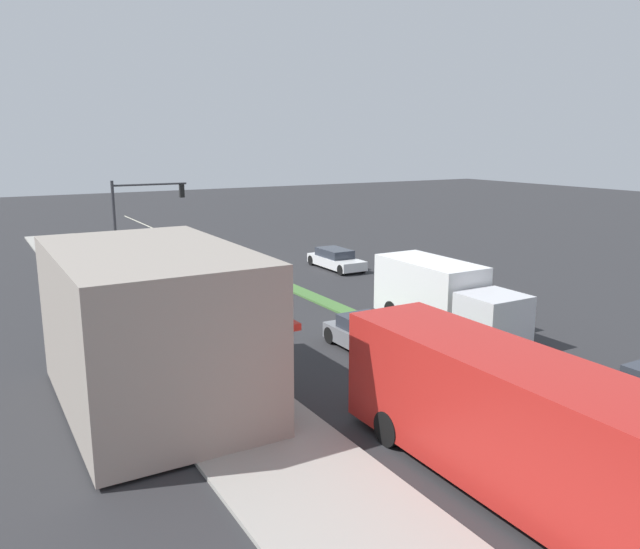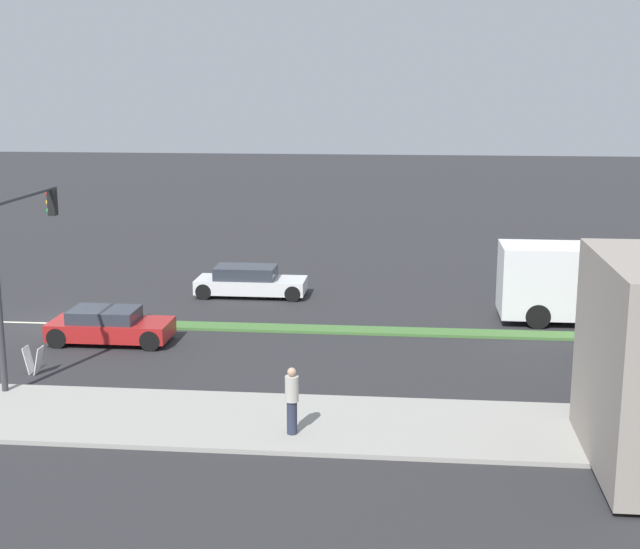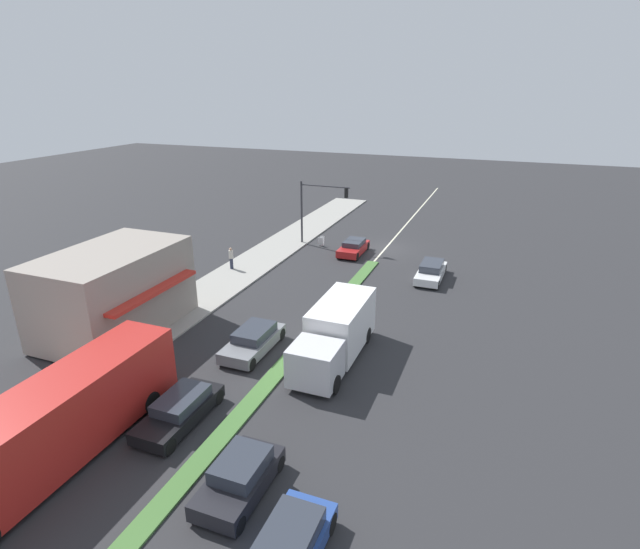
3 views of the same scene
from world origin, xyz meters
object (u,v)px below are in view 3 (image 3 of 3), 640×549
Objects in this scene: pedestrian at (231,258)px; hatchback_red at (353,247)px; warning_aframe_sign at (321,241)px; delivery_truck at (336,332)px; city_bus at (57,421)px; suv_black at (180,410)px; traffic_signal_main at (316,203)px; sedan_dark at (240,477)px; suv_grey at (253,340)px; van_white at (431,271)px.

pedestrian reaches higher than hatchback_red.
warning_aframe_sign is 19.83m from delivery_truck.
city_bus is 2.48× the size of suv_black.
delivery_truck is 17.55m from hatchback_red.
pedestrian is (3.76, 8.57, -2.87)m from traffic_signal_main.
city_bus reaches higher than sedan_dark.
suv_black is at bearing 59.91° from delivery_truck.
suv_grey is at bearing 125.75° from pedestrian.
delivery_truck is (-12.09, 9.66, 0.44)m from pedestrian.
city_bus reaches higher than delivery_truck.
delivery_truck reaches higher than warning_aframe_sign.
traffic_signal_main is 19.91m from suv_grey.
suv_black is at bearing -30.30° from sedan_dark.
traffic_signal_main is 1.26× the size of suv_grey.
warning_aframe_sign is at bearing -74.53° from sedan_dark.
warning_aframe_sign is (-0.48, 0.05, -3.47)m from traffic_signal_main.
pedestrian is 10.61m from hatchback_red.
delivery_truck is 1.69× the size of suv_grey.
pedestrian reaches higher than suv_grey.
city_bus is (-1.12, 29.39, -2.15)m from traffic_signal_main.
pedestrian reaches higher than warning_aframe_sign.
city_bus is at bearing 103.21° from pedestrian.
delivery_truck is (-7.85, 18.19, 1.04)m from warning_aframe_sign.
city_bus is at bearing 51.87° from suv_black.
city_bus is at bearing 57.17° from delivery_truck.
pedestrian is at bearing -54.25° from suv_grey.
warning_aframe_sign is at bearing -82.39° from suv_black.
city_bus is 10.58m from suv_grey.
city_bus is 2.48× the size of suv_grey.
delivery_truck is at bearing -167.01° from suv_grey.
pedestrian is at bearing -65.99° from suv_black.
delivery_truck is 1.83× the size of hatchback_red.
suv_grey is (-0.00, -6.58, 0.04)m from suv_black.
warning_aframe_sign is 0.18× the size of van_white.
city_bus is 2.89× the size of sedan_dark.
suv_grey is (-2.80, -10.15, -1.11)m from city_bus.
traffic_signal_main is 9.79m from pedestrian.
sedan_dark is 27.49m from hatchback_red.
city_bus reaches higher than hatchback_red.
delivery_truck is at bearing -122.83° from city_bus.
traffic_signal_main is at bearing -87.81° from city_bus.
delivery_truck is 1.65× the size of van_white.
traffic_signal_main reaches higher than pedestrian.
van_white is (-10.65, 4.78, 0.18)m from warning_aframe_sign.
city_bus is 7.35m from sedan_dark.
warning_aframe_sign is at bearing -79.83° from suv_grey.
traffic_signal_main is 29.49m from city_bus.
city_bus reaches higher than suv_black.
suv_black is at bearing -128.13° from city_bus.
suv_grey is at bearing 63.47° from van_white.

